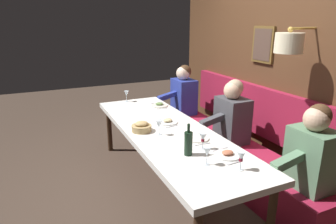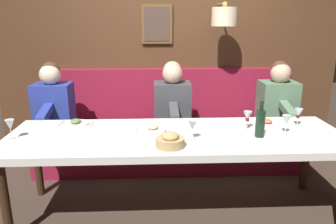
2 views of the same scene
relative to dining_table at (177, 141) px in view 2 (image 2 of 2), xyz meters
name	(u,v)px [view 2 (image 2 of 2)]	position (x,y,z in m)	size (l,w,h in m)	color
ground_plane	(176,211)	(0.00, 0.00, -0.68)	(12.00, 12.00, 0.00)	#423328
dining_table	(177,141)	(0.00, 0.00, 0.00)	(0.90, 2.84, 0.74)	silver
banquette_bench	(171,150)	(0.89, 0.00, -0.46)	(0.52, 3.04, 0.45)	maroon
back_wall_panel	(169,46)	(1.46, -0.01, 0.68)	(0.59, 4.24, 2.90)	#51331E
diner_nearest	(278,99)	(0.88, -1.19, 0.13)	(0.60, 0.40, 0.79)	#567A5B
diner_near	(172,100)	(0.88, -0.01, 0.13)	(0.60, 0.40, 0.79)	#3D3D42
diner_middle	(53,101)	(0.88, 1.28, 0.13)	(0.60, 0.40, 0.79)	#283893
place_setting_0	(153,129)	(0.10, 0.20, 0.07)	(0.24, 0.32, 0.05)	silver
place_setting_1	(76,123)	(0.30, 0.91, 0.07)	(0.24, 0.32, 0.05)	silver
place_setting_2	(267,123)	(0.22, -0.84, 0.07)	(0.24, 0.32, 0.05)	silver
place_setting_3	(218,126)	(0.17, -0.39, 0.07)	(0.24, 0.32, 0.01)	silver
wine_glass_0	(10,125)	(-0.06, 1.34, 0.18)	(0.07, 0.07, 0.16)	silver
wine_glass_1	(192,126)	(-0.14, -0.11, 0.18)	(0.07, 0.07, 0.16)	silver
wine_glass_2	(286,121)	(-0.04, -0.91, 0.18)	(0.07, 0.07, 0.16)	silver
wine_glass_3	(298,114)	(0.17, -1.10, 0.18)	(0.07, 0.07, 0.16)	silver
wine_glass_4	(248,117)	(0.09, -0.62, 0.18)	(0.07, 0.07, 0.16)	silver
wine_bottle	(260,123)	(-0.09, -0.67, 0.18)	(0.08, 0.08, 0.30)	black
bread_bowl	(170,141)	(-0.27, 0.07, 0.11)	(0.22, 0.22, 0.12)	tan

